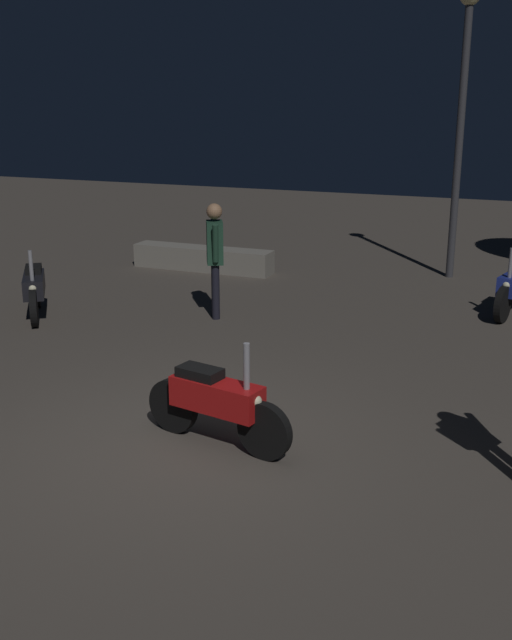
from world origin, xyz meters
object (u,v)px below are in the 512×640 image
object	(u,v)px
motorcycle_red_foreground	(217,403)
person_rider_beside	(215,250)
motorcycle_black_parked_left	(34,289)
streetlamp_near	(462,98)

from	to	relation	value
motorcycle_red_foreground	person_rider_beside	size ratio (longest dim) A/B	0.94
person_rider_beside	motorcycle_black_parked_left	bearing A→B (deg)	-6.59
motorcycle_red_foreground	motorcycle_black_parked_left	bearing A→B (deg)	157.46
person_rider_beside	streetlamp_near	world-z (taller)	streetlamp_near
motorcycle_red_foreground	motorcycle_black_parked_left	size ratio (longest dim) A/B	1.18
streetlamp_near	motorcycle_red_foreground	bearing A→B (deg)	-97.23
motorcycle_red_foreground	streetlamp_near	xyz separation A→B (m)	(1.03, 8.15, 2.81)
motorcycle_red_foreground	streetlamp_near	size ratio (longest dim) A/B	0.32
motorcycle_black_parked_left	person_rider_beside	world-z (taller)	person_rider_beside
person_rider_beside	streetlamp_near	bearing A→B (deg)	-152.97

